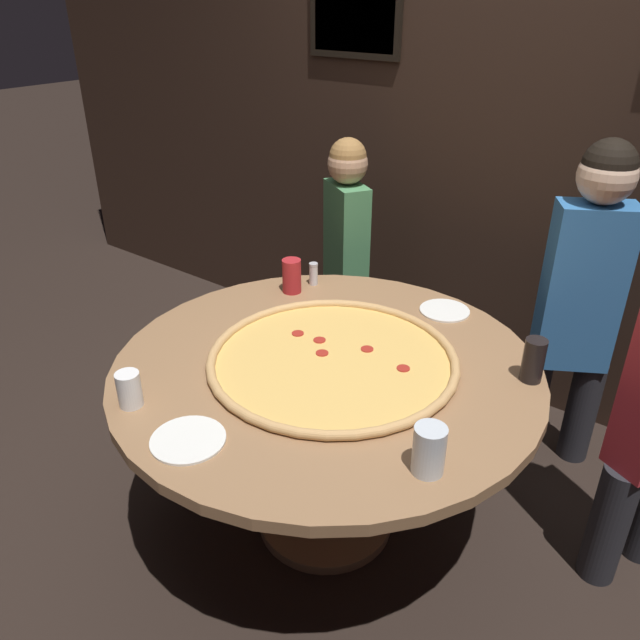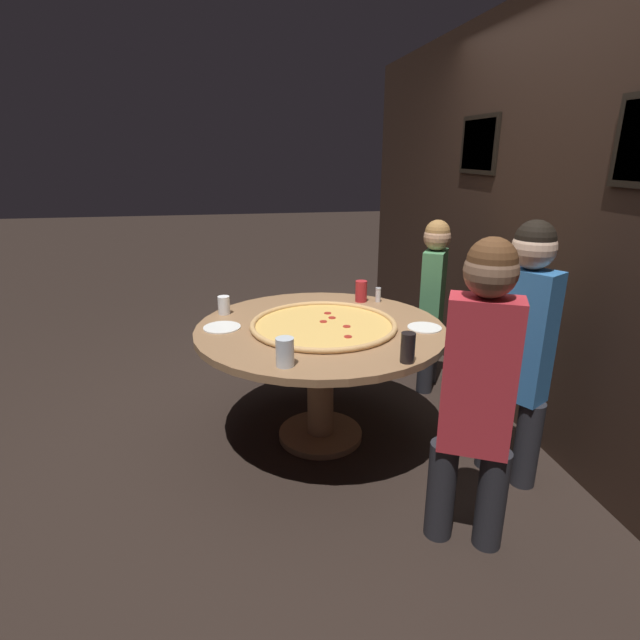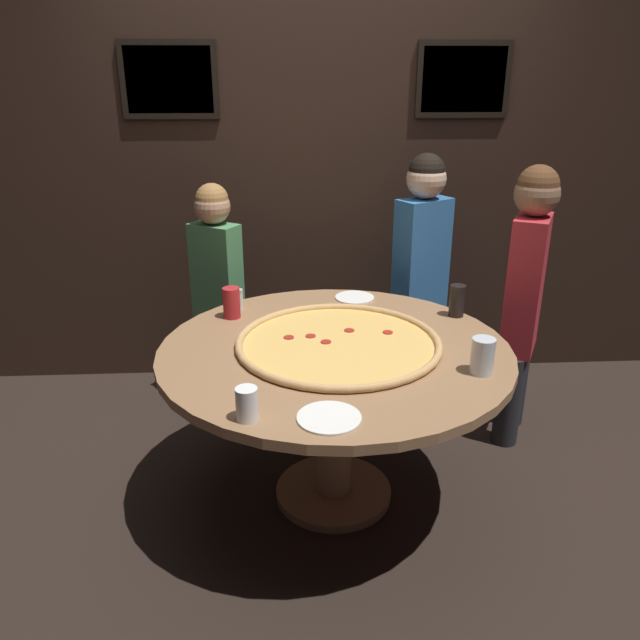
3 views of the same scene
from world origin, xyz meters
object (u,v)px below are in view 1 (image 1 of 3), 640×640
(white_plate_far_back, at_px, (445,311))
(drink_cup_centre_back, at_px, (429,450))
(drink_cup_beside_pizza, at_px, (129,389))
(drink_cup_front_edge, at_px, (533,360))
(diner_centre_back, at_px, (581,295))
(drink_cup_near_right, at_px, (292,276))
(dining_table, at_px, (326,398))
(giant_pizza, at_px, (333,359))
(condiment_shaker, at_px, (313,274))
(white_plate_near_front, at_px, (188,440))
(diner_far_right, at_px, (346,250))

(white_plate_far_back, bearing_deg, drink_cup_centre_back, -65.47)
(drink_cup_beside_pizza, xyz_separation_m, drink_cup_centre_back, (0.86, 0.29, 0.01))
(drink_cup_front_edge, relative_size, diner_centre_back, 0.11)
(drink_cup_near_right, distance_m, diner_centre_back, 1.15)
(dining_table, xyz_separation_m, drink_cup_front_edge, (0.59, 0.32, 0.22))
(giant_pizza, height_order, drink_cup_beside_pizza, drink_cup_beside_pizza)
(drink_cup_beside_pizza, relative_size, condiment_shaker, 1.17)
(giant_pizza, relative_size, white_plate_near_front, 3.99)
(drink_cup_beside_pizza, xyz_separation_m, white_plate_near_front, (0.27, -0.01, -0.05))
(drink_cup_near_right, bearing_deg, giant_pizza, -36.54)
(drink_cup_near_right, distance_m, white_plate_far_back, 0.64)
(drink_cup_near_right, height_order, white_plate_near_front, drink_cup_near_right)
(white_plate_far_back, bearing_deg, diner_centre_back, 41.33)
(drink_cup_centre_back, bearing_deg, drink_cup_front_edge, 84.42)
(dining_table, bearing_deg, diner_centre_back, 59.65)
(drink_cup_front_edge, relative_size, drink_cup_centre_back, 1.06)
(drink_cup_front_edge, bearing_deg, dining_table, -151.40)
(condiment_shaker, relative_size, diner_centre_back, 0.07)
(white_plate_near_front, bearing_deg, giant_pizza, 82.23)
(giant_pizza, relative_size, condiment_shaker, 8.80)
(drink_cup_beside_pizza, bearing_deg, diner_centre_back, 59.49)
(drink_cup_front_edge, distance_m, drink_cup_centre_back, 0.59)
(giant_pizza, xyz_separation_m, drink_cup_beside_pizza, (-0.35, -0.57, 0.04))
(drink_cup_centre_back, relative_size, diner_far_right, 0.11)
(diner_far_right, bearing_deg, dining_table, 153.41)
(white_plate_near_front, bearing_deg, drink_cup_front_edge, 53.67)
(drink_cup_front_edge, bearing_deg, condiment_shaker, 171.60)
(drink_cup_centre_back, relative_size, condiment_shaker, 1.44)
(white_plate_near_front, bearing_deg, drink_cup_centre_back, 26.84)
(white_plate_far_back, height_order, diner_far_right, diner_far_right)
(white_plate_near_front, distance_m, diner_far_right, 1.58)
(drink_cup_front_edge, height_order, diner_centre_back, diner_centre_back)
(drink_cup_near_right, relative_size, diner_centre_back, 0.10)
(drink_cup_near_right, xyz_separation_m, white_plate_far_back, (0.59, 0.22, -0.07))
(drink_cup_beside_pizza, bearing_deg, diner_far_right, 99.33)
(drink_cup_near_right, height_order, drink_cup_centre_back, drink_cup_near_right)
(dining_table, bearing_deg, white_plate_near_front, -96.38)
(diner_far_right, bearing_deg, white_plate_far_back, -173.89)
(condiment_shaker, bearing_deg, drink_cup_beside_pizza, -84.94)
(drink_cup_front_edge, height_order, white_plate_near_front, drink_cup_front_edge)
(drink_cup_front_edge, xyz_separation_m, condiment_shaker, (-1.01, 0.15, -0.03))
(drink_cup_front_edge, relative_size, white_plate_far_back, 0.76)
(dining_table, height_order, drink_cup_beside_pizza, drink_cup_beside_pizza)
(giant_pizza, distance_m, condiment_shaker, 0.63)
(white_plate_near_front, relative_size, diner_centre_back, 0.15)
(drink_cup_front_edge, distance_m, condiment_shaker, 1.02)
(drink_cup_centre_back, distance_m, white_plate_near_front, 0.67)
(white_plate_far_back, distance_m, diner_far_right, 0.79)
(drink_cup_front_edge, bearing_deg, drink_cup_centre_back, -95.58)
(drink_cup_front_edge, xyz_separation_m, white_plate_near_front, (-0.65, -0.89, -0.07))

